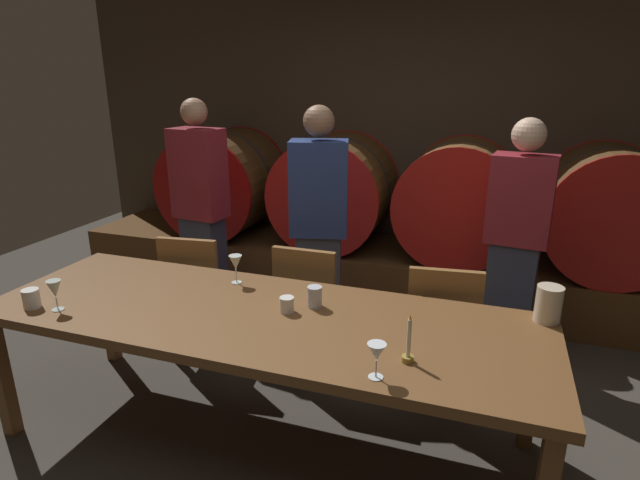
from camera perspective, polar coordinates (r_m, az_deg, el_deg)
ground_plane at (r=2.91m, az=-1.24°, el=-22.18°), size 8.42×8.42×0.00m
back_wall at (r=4.85m, az=9.85°, el=11.84°), size 6.48×0.24×2.75m
barrel_shelf at (r=4.59m, az=7.93°, el=-3.44°), size 5.83×0.90×0.42m
wine_barrel_far_left at (r=4.94m, az=-10.65°, el=6.31°), size 0.97×0.86×0.97m
wine_barrel_center_left at (r=4.51m, az=1.72°, el=5.50°), size 0.97×0.86×0.97m
wine_barrel_center_right at (r=4.33m, az=15.31°, el=4.31°), size 0.97×0.86×0.97m
wine_barrel_far_right at (r=4.40m, az=29.49°, el=2.82°), size 0.97×0.86×0.97m
dining_table at (r=2.60m, az=-6.72°, el=-9.32°), size 2.82×0.93×0.75m
chair_left at (r=3.58m, az=-13.57°, el=-5.34°), size 0.45×0.45×0.88m
chair_center at (r=3.29m, az=-1.14°, el=-6.94°), size 0.40×0.40×0.88m
chair_right at (r=3.08m, az=13.45°, el=-9.35°), size 0.44×0.44×0.88m
guest_left at (r=4.02m, az=-13.13°, el=3.18°), size 0.41×0.28×1.72m
guest_center at (r=3.47m, az=-0.13°, el=1.13°), size 0.43×0.33×1.70m
guest_right at (r=3.52m, az=21.01°, el=-0.40°), size 0.41×0.29×1.63m
candle_center at (r=2.17m, az=9.85°, el=-11.87°), size 0.05×0.05×0.22m
pitcher at (r=2.68m, az=24.20°, el=-6.55°), size 0.12×0.12×0.18m
wine_glass_left at (r=2.87m, az=-27.55°, el=-4.96°), size 0.07×0.07×0.16m
wine_glass_center at (r=2.91m, az=-9.42°, el=-2.56°), size 0.07×0.07×0.17m
wine_glass_right at (r=2.02m, az=6.35°, el=-12.46°), size 0.08×0.08×0.15m
cup_left at (r=2.98m, az=-29.59°, el=-5.72°), size 0.08×0.08×0.10m
cup_center at (r=2.56m, az=-3.72°, el=-7.22°), size 0.07×0.07×0.08m
cup_right at (r=2.60m, az=-0.60°, el=-6.36°), size 0.08×0.08×0.11m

